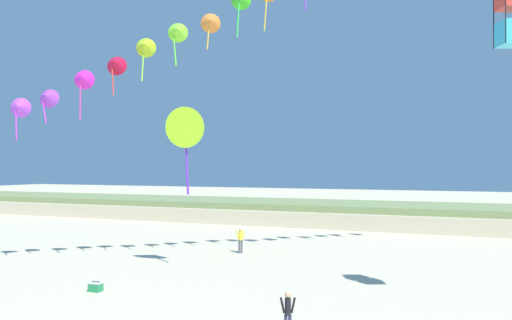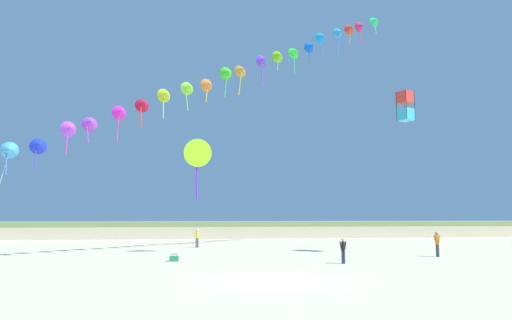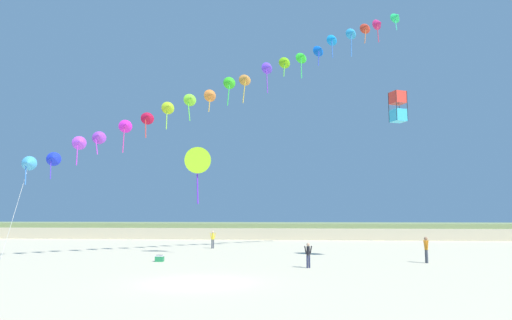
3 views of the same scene
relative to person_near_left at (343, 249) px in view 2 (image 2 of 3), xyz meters
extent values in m
plane|color=beige|center=(-5.40, -6.47, -0.88)|extent=(240.00, 240.00, 0.00)
cube|color=beige|center=(-5.40, 35.62, -0.17)|extent=(120.00, 11.99, 1.42)
cube|color=#7A8E56|center=(-5.40, 35.62, 0.74)|extent=(120.00, 10.19, 0.81)
cylinder|color=#282D4C|center=(0.06, 0.03, -0.50)|extent=(0.11, 0.11, 0.77)
cylinder|color=#282D4C|center=(-0.06, -0.03, -0.50)|extent=(0.11, 0.11, 0.77)
cylinder|color=black|center=(0.00, 0.00, 0.16)|extent=(0.20, 0.20, 0.54)
cylinder|color=black|center=(0.16, 0.07, 0.20)|extent=(0.20, 0.14, 0.52)
cylinder|color=black|center=(-0.16, -0.07, 0.20)|extent=(0.20, 0.14, 0.52)
sphere|color=tan|center=(0.00, 0.00, 0.54)|extent=(0.21, 0.21, 0.21)
cylinder|color=#474C56|center=(8.01, 3.50, -0.44)|extent=(0.13, 0.13, 0.88)
cylinder|color=#474C56|center=(7.97, 3.65, -0.44)|extent=(0.13, 0.13, 0.88)
cylinder|color=orange|center=(7.99, 3.57, 0.31)|extent=(0.23, 0.23, 0.62)
cylinder|color=orange|center=(8.04, 3.38, 0.36)|extent=(0.14, 0.22, 0.59)
cylinder|color=orange|center=(7.94, 3.77, 0.36)|extent=(0.14, 0.22, 0.59)
sphere|color=#9E7051|center=(7.99, 3.57, 0.74)|extent=(0.24, 0.24, 0.24)
cylinder|color=#474C56|center=(-8.69, 15.03, -0.46)|extent=(0.12, 0.12, 0.85)
cylinder|color=#474C56|center=(-8.83, 14.98, -0.46)|extent=(0.12, 0.12, 0.85)
cylinder|color=yellow|center=(-8.76, 15.01, 0.27)|extent=(0.22, 0.22, 0.60)
cylinder|color=yellow|center=(-8.58, 15.08, 0.31)|extent=(0.22, 0.15, 0.57)
cylinder|color=yellow|center=(-8.94, 14.94, 0.31)|extent=(0.22, 0.15, 0.57)
sphere|color=beige|center=(-8.76, 15.01, 0.69)|extent=(0.23, 0.23, 0.23)
cone|color=#43A6E2|center=(-20.88, 3.96, 6.23)|extent=(1.30, 1.11, 1.13)
cylinder|color=#397BE5|center=(-21.02, 3.90, 5.29)|extent=(0.17, 0.16, 1.43)
cone|color=#1C30E1|center=(-19.38, 4.76, 6.68)|extent=(1.33, 1.18, 1.16)
cylinder|color=#5039E5|center=(-19.52, 4.70, 5.76)|extent=(0.09, 0.12, 1.41)
cone|color=#B845EF|center=(-17.59, 5.30, 7.98)|extent=(1.31, 1.18, 1.11)
cylinder|color=#D739E5|center=(-17.73, 5.24, 6.96)|extent=(0.17, 0.22, 1.60)
cone|color=#A13ED3|center=(-16.43, 6.16, 8.58)|extent=(1.35, 1.22, 1.20)
cylinder|color=#D439E5|center=(-16.57, 6.10, 7.73)|extent=(0.22, 0.21, 1.26)
cone|color=#EA24CA|center=(-14.49, 6.81, 9.58)|extent=(1.34, 1.20, 1.15)
cylinder|color=#E539A0|center=(-14.63, 6.76, 8.33)|extent=(0.19, 0.18, 2.05)
cone|color=red|center=(-12.98, 7.70, 10.42)|extent=(1.36, 1.25, 1.20)
cylinder|color=#E54239|center=(-13.12, 7.64, 9.44)|extent=(0.09, 0.19, 1.53)
cone|color=#AFD820|center=(-11.37, 8.23, 11.37)|extent=(1.33, 1.20, 1.14)
cylinder|color=#96E539|center=(-11.51, 8.17, 10.28)|extent=(0.11, 0.27, 1.73)
cone|color=#86EE30|center=(-9.60, 8.69, 12.14)|extent=(1.34, 1.20, 1.15)
cylinder|color=#5EE539|center=(-9.73, 8.63, 11.07)|extent=(0.28, 0.13, 1.71)
cone|color=orange|center=(-8.01, 9.58, 12.69)|extent=(1.31, 1.17, 1.11)
cylinder|color=gold|center=(-8.15, 9.52, 11.82)|extent=(0.18, 0.11, 1.30)
cone|color=#39D124|center=(-6.43, 10.10, 13.94)|extent=(1.29, 1.07, 1.11)
cylinder|color=#39E54E|center=(-6.57, 10.04, 12.77)|extent=(0.25, 0.20, 1.90)
cone|color=orange|center=(-5.16, 10.96, 14.49)|extent=(1.34, 1.20, 1.20)
cylinder|color=gold|center=(-5.30, 10.90, 13.25)|extent=(0.30, 0.21, 2.04)
cone|color=#673CEE|center=(-3.15, 11.79, 15.74)|extent=(1.32, 1.18, 1.12)
cylinder|color=#8C39E5|center=(-3.29, 11.73, 14.43)|extent=(0.15, 0.21, 2.20)
cone|color=#73CE12|center=(-1.60, 12.39, 16.43)|extent=(1.28, 1.06, 1.12)
cylinder|color=#69E539|center=(-1.74, 12.33, 15.61)|extent=(0.16, 0.08, 1.22)
cone|color=#34EA31|center=(-0.02, 12.67, 16.98)|extent=(1.36, 1.25, 1.20)
cylinder|color=#39E55F|center=(-0.16, 12.61, 15.82)|extent=(0.12, 0.21, 1.89)
cone|color=blue|center=(1.62, 13.37, 17.83)|extent=(1.34, 1.21, 1.16)
cylinder|color=blue|center=(1.48, 13.31, 16.94)|extent=(0.13, 0.22, 1.35)
cone|color=#128DE6|center=(2.97, 14.22, 19.17)|extent=(1.29, 1.08, 1.11)
cylinder|color=#3974E5|center=(2.84, 14.17, 18.11)|extent=(0.13, 0.25, 1.68)
cone|color=#2896D3|center=(4.86, 14.72, 19.94)|extent=(1.27, 1.03, 1.12)
cylinder|color=#397FE5|center=(4.72, 14.66, 18.63)|extent=(0.12, 0.21, 2.19)
cone|color=red|center=(6.35, 15.61, 20.83)|extent=(1.27, 1.05, 1.16)
cylinder|color=orange|center=(6.21, 15.56, 19.87)|extent=(0.22, 0.09, 1.48)
cone|color=#C72264|center=(7.71, 16.30, 21.43)|extent=(1.31, 1.18, 1.11)
cylinder|color=#E53954|center=(7.57, 16.24, 20.34)|extent=(0.19, 0.16, 1.75)
cone|color=#28E771|center=(9.65, 17.03, 22.42)|extent=(1.35, 1.23, 1.20)
cylinder|color=#39E5A4|center=(9.51, 16.97, 21.57)|extent=(0.17, 0.23, 1.28)
cone|color=#A7EF23|center=(-8.87, 8.47, 6.83)|extent=(2.31, 1.29, 2.23)
cone|color=#6B2DE5|center=(-8.87, 8.47, 6.85)|extent=(1.28, 0.75, 1.23)
cylinder|color=#6B2DE5|center=(-8.87, 8.47, 4.86)|extent=(0.22, 0.19, 3.28)
cube|color=#38B9E4|center=(6.83, 5.20, 9.58)|extent=(1.24, 1.24, 0.90)
cube|color=red|center=(6.83, 5.20, 10.94)|extent=(1.24, 1.24, 0.90)
cylinder|color=black|center=(6.60, 4.58, 10.26)|extent=(0.04, 0.04, 2.25)
cylinder|color=black|center=(7.45, 4.97, 10.26)|extent=(0.04, 0.04, 2.25)
cylinder|color=black|center=(7.06, 5.82, 10.26)|extent=(0.04, 0.04, 2.25)
cylinder|color=black|center=(6.21, 5.43, 10.26)|extent=(0.04, 0.04, 2.25)
cube|color=#23844C|center=(-10.17, 2.76, -0.70)|extent=(0.56, 0.40, 0.36)
cube|color=silver|center=(-10.17, 2.76, -0.49)|extent=(0.58, 0.41, 0.06)
cylinder|color=black|center=(-10.17, 2.76, -0.43)|extent=(0.45, 0.03, 0.03)
camera|label=1|loc=(6.11, -16.63, 4.73)|focal=38.00mm
camera|label=2|loc=(-8.71, -27.01, 2.02)|focal=32.00mm
camera|label=3|loc=(-0.58, -28.56, 2.42)|focal=32.00mm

